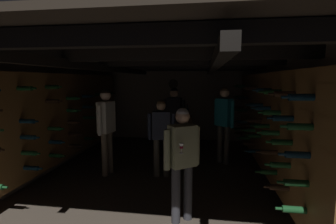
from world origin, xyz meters
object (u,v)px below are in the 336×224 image
(wine_crate_stack, at_px, (183,132))
(person_guest_rear_center, at_px, (174,115))
(person_host_center, at_px, (161,131))
(display_bottle, at_px, (187,112))
(person_guest_near_right, at_px, (182,155))
(person_guest_mid_left, at_px, (106,123))
(person_guest_far_right, at_px, (224,117))

(wine_crate_stack, distance_m, person_guest_rear_center, 1.02)
(wine_crate_stack, height_order, person_host_center, person_host_center)
(display_bottle, distance_m, person_guest_near_right, 3.72)
(display_bottle, bearing_deg, person_guest_rear_center, -107.18)
(person_host_center, height_order, person_guest_mid_left, person_guest_mid_left)
(wine_crate_stack, bearing_deg, person_host_center, -96.53)
(person_host_center, bearing_deg, person_guest_far_right, 37.69)
(display_bottle, bearing_deg, wine_crate_stack, -153.67)
(wine_crate_stack, relative_size, display_bottle, 2.57)
(display_bottle, height_order, person_guest_far_right, person_guest_far_right)
(wine_crate_stack, bearing_deg, person_guest_mid_left, -121.76)
(person_guest_rear_center, bearing_deg, display_bottle, 72.82)
(wine_crate_stack, xyz_separation_m, person_host_center, (-0.24, -2.13, 0.46))
(person_guest_far_right, bearing_deg, person_guest_near_right, -106.13)
(person_guest_mid_left, bearing_deg, person_guest_rear_center, 49.05)
(wine_crate_stack, relative_size, person_guest_mid_left, 0.52)
(person_host_center, bearing_deg, person_guest_mid_left, -177.46)
(wine_crate_stack, bearing_deg, person_guest_far_right, -48.00)
(person_guest_near_right, xyz_separation_m, person_guest_far_right, (0.73, 2.51, 0.14))
(person_guest_far_right, xyz_separation_m, person_guest_mid_left, (-2.38, -1.04, -0.01))
(display_bottle, relative_size, person_guest_rear_center, 0.20)
(wine_crate_stack, height_order, person_guest_mid_left, person_guest_mid_left)
(display_bottle, height_order, person_guest_mid_left, person_guest_mid_left)
(person_host_center, relative_size, person_guest_mid_left, 0.88)
(display_bottle, distance_m, person_guest_mid_left, 2.68)
(person_guest_mid_left, bearing_deg, person_guest_far_right, 23.48)
(person_host_center, height_order, person_guest_near_right, person_guest_near_right)
(person_host_center, height_order, person_guest_far_right, person_guest_far_right)
(wine_crate_stack, distance_m, display_bottle, 0.60)
(wine_crate_stack, relative_size, person_guest_rear_center, 0.52)
(person_host_center, bearing_deg, person_guest_rear_center, 86.02)
(person_guest_near_right, height_order, person_guest_far_right, person_guest_far_right)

